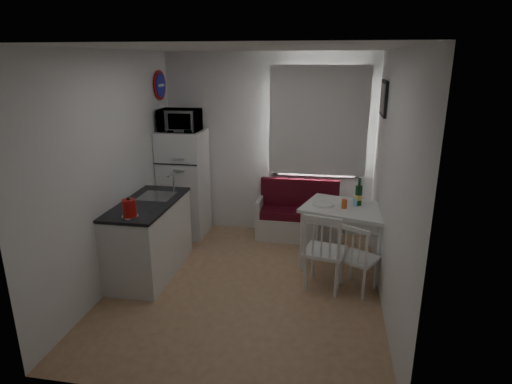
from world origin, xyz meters
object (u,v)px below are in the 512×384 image
Objects in this scene: dining_table at (348,214)px; microwave at (180,120)px; chair_right at (359,252)px; fridge at (184,183)px; wine_bottle at (359,192)px; kettle at (129,208)px; kitchen_counter at (150,237)px; bench at (298,219)px; chair_left at (325,245)px.

microwave reaches higher than dining_table.
fridge is at bearing -178.21° from chair_right.
microwave is (-2.31, 0.64, 0.99)m from dining_table.
wine_bottle is at bearing -12.42° from microwave.
chair_right is at bearing -27.94° from microwave.
dining_table is at bearing 25.63° from kettle.
fridge reaches higher than dining_table.
kitchen_counter is 5.81× the size of kettle.
dining_table is 0.79× the size of fridge.
chair_left reaches higher than bench.
kitchen_counter is 2.58× the size of chair_left.
wine_bottle is at bearing 15.06° from kitchen_counter.
microwave reaches higher than kitchen_counter.
microwave is at bearing -174.58° from bench.
kettle reaches higher than chair_left.
kitchen_counter is at bearing -151.57° from chair_right.
fridge reaches higher than wine_bottle.
bench reaches higher than dining_table.
bench is 2.60m from kettle.
chair_left reaches higher than dining_table.
chair_right is (0.12, -0.65, -0.20)m from dining_table.
bench is 1.24m from wine_bottle.
dining_table is 2.59m from microwave.
chair_left is at bearing -32.24° from microwave.
fridge is (-2.31, 0.69, 0.07)m from dining_table.
bench is 0.77× the size of fridge.
kettle and wine_bottle have the same top height.
kitchen_counter is 2.45m from chair_right.
kitchen_counter is 0.78m from kettle.
bench is 1.11m from dining_table.
microwave is (-1.66, -0.16, 1.41)m from bench.
chair_left is at bearing -33.22° from fridge.
kitchen_counter reaches higher than bench.
kitchen_counter is 1.12× the size of bench.
wine_bottle is (2.43, -0.54, -0.73)m from microwave.
wine_bottle is (0.37, 0.76, 0.39)m from chair_left.
chair_left reaches higher than chair_right.
kitchen_counter is at bearing 95.28° from kettle.
chair_left is at bearing -74.52° from bench.
dining_table is at bearing 81.97° from chair_left.
chair_right is 0.96× the size of microwave.
dining_table is at bearing -50.50° from bench.
chair_left is at bearing -115.73° from wine_bottle.
dining_table is 3.56× the size of wine_bottle.
microwave is 2.59m from wine_bottle.
dining_table is 2.55m from kettle.
bench is 0.97× the size of dining_table.
wine_bottle is at bearing 120.64° from chair_right.
fridge reaches higher than bench.
microwave is at bearing 90.99° from kettle.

